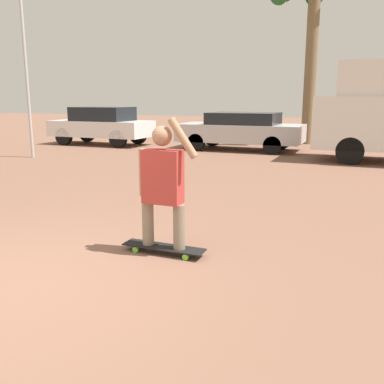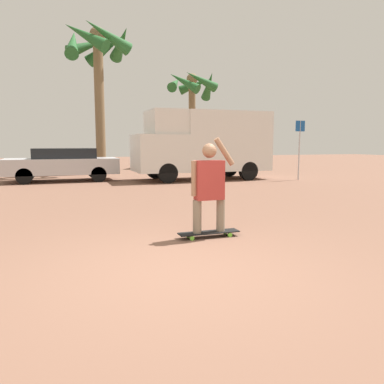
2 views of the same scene
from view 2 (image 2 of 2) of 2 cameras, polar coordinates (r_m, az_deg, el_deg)
The scene contains 8 objects.
ground_plane at distance 4.57m, azimuth -1.96°, elevation -12.05°, with size 80.00×80.00×0.00m, color brown.
skateboard at distance 6.15m, azimuth 2.60°, elevation -6.22°, with size 1.02×0.24×0.09m.
person_skateboarder at distance 6.01m, azimuth 2.63°, elevation 1.43°, with size 0.74×0.23×1.54m.
camper_van at distance 16.02m, azimuth 1.78°, elevation 7.50°, with size 5.68×2.21×2.86m.
parked_car_silver at distance 16.17m, azimuth -19.13°, elevation 4.14°, with size 4.40×1.94×1.34m.
palm_tree_near_van at distance 24.70m, azimuth 0.10°, elevation 15.16°, with size 3.50×3.57×6.13m.
palm_tree_center_background at distance 19.98m, azimuth -14.18°, elevation 19.68°, with size 3.48×3.71×7.30m.
street_sign at distance 16.38m, azimuth 16.07°, elevation 7.30°, with size 0.44×0.06×2.47m.
Camera 2 is at (-1.30, -4.11, 1.52)m, focal length 35.00 mm.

